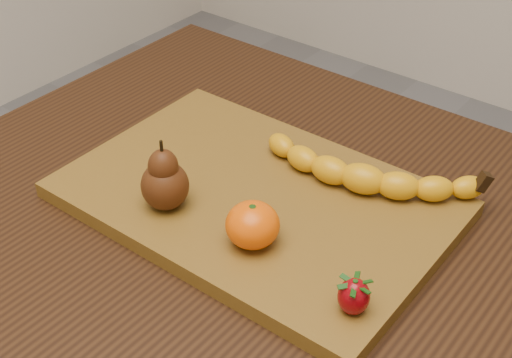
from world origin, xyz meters
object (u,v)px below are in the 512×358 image
Objects in this scene: table at (306,291)px; mandarin at (253,225)px; pear at (164,174)px; cutting_board at (256,199)px.

table is 0.16m from mandarin.
mandarin is at bearing 4.15° from pear.
mandarin is (0.12, 0.01, -0.02)m from pear.
pear is (-0.15, -0.08, 0.16)m from table.
pear is 1.47× the size of mandarin.
table is at bearing 71.12° from mandarin.
mandarin is (-0.03, -0.07, 0.14)m from table.
mandarin reaches higher than table.
cutting_board is (-0.08, 0.00, 0.11)m from table.
pear reaches higher than table.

